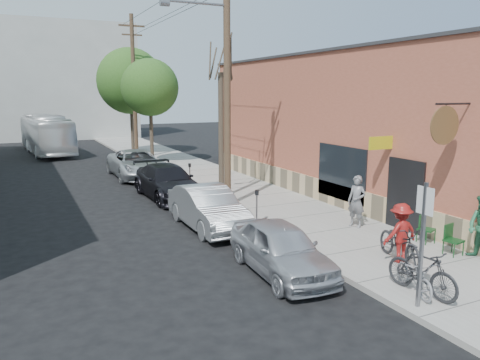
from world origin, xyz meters
name	(u,v)px	position (x,y,z in m)	size (l,w,h in m)	color
ground	(220,252)	(0.00, 0.00, 0.00)	(120.00, 120.00, 0.00)	black
sidewalk	(212,180)	(4.25, 11.00, 0.07)	(4.50, 58.00, 0.15)	#99958E
cafe_building	(353,125)	(8.99, 4.99, 3.30)	(6.60, 20.20, 6.61)	#A7543E
end_cap_building	(46,81)	(-2.00, 42.00, 6.00)	(18.00, 8.00, 12.00)	#B6B7B1
sign_post	(423,233)	(2.35, -5.61, 1.83)	(0.07, 0.45, 2.80)	slate
parking_meter_near	(257,201)	(2.25, 1.85, 0.98)	(0.14, 0.14, 1.24)	slate
parking_meter_far	(190,172)	(2.25, 8.97, 0.98)	(0.14, 0.14, 1.24)	slate
utility_pole_near	(226,77)	(2.39, 4.85, 5.41)	(3.57, 0.28, 10.00)	#503A28
utility_pole_far	(134,85)	(2.45, 20.88, 5.34)	(1.80, 0.28, 10.00)	#503A28
tree_bare	(221,136)	(2.80, 6.31, 2.91)	(0.24, 0.24, 5.52)	#44392C
tree_leafy_mid	(150,88)	(2.80, 17.96, 5.14)	(3.74, 3.74, 6.87)	#44392C
tree_leafy_far	(130,81)	(2.80, 23.58, 5.68)	(4.99, 4.99, 8.03)	#44392C
patio_chair_a	(426,229)	(6.03, -2.40, 0.59)	(0.50, 0.50, 0.88)	#113D18
patio_chair_b	(454,240)	(5.86, -3.58, 0.59)	(0.50, 0.50, 0.88)	#113D18
patron_grey	(357,201)	(5.21, -0.02, 1.07)	(0.67, 0.44, 1.83)	slate
cyclist	(400,233)	(4.05, -3.29, 0.98)	(1.08, 0.62, 1.67)	maroon
cyclist_bike	(400,243)	(4.05, -3.29, 0.69)	(0.72, 2.07, 1.09)	black
parked_bike_a	(422,271)	(2.91, -5.16, 0.72)	(0.54, 1.91, 1.15)	black
parked_bike_b	(414,276)	(2.84, -5.01, 0.57)	(0.56, 1.59, 0.84)	gray
car_0	(281,248)	(0.80, -2.29, 0.70)	(1.66, 4.12, 1.40)	#B9BAC1
car_1	(208,208)	(0.64, 2.55, 0.75)	(1.59, 4.56, 1.50)	#AAAEB2
car_2	(168,182)	(0.80, 7.95, 0.76)	(2.13, 5.23, 1.52)	black
car_3	(137,164)	(0.80, 13.90, 0.79)	(2.62, 5.69, 1.58)	#B2B7BB
bus	(46,134)	(-3.12, 27.99, 1.52)	(2.56, 10.93, 3.04)	white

